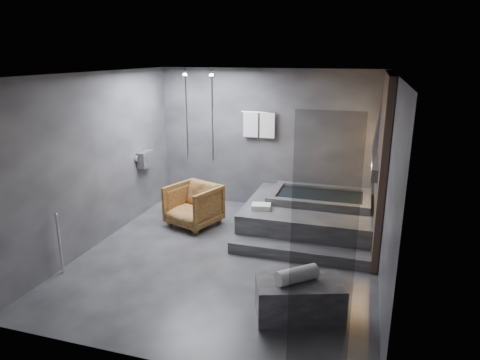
% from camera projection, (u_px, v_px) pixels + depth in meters
% --- Properties ---
extents(room, '(5.00, 5.04, 2.82)m').
position_uv_depth(room, '(258.00, 147.00, 6.36)').
color(room, '#292A2C').
rests_on(room, ground).
extents(tub_deck, '(2.20, 2.00, 0.50)m').
position_uv_depth(tub_deck, '(309.00, 216.00, 7.71)').
color(tub_deck, '#2E2E30').
rests_on(tub_deck, ground).
extents(tub_step, '(2.20, 0.36, 0.18)m').
position_uv_depth(tub_step, '(298.00, 252.00, 6.67)').
color(tub_step, '#2E2E30').
rests_on(tub_step, ground).
extents(concrete_bench, '(1.16, 0.87, 0.46)m').
position_uv_depth(concrete_bench, '(299.00, 299.00, 5.15)').
color(concrete_bench, '#333335').
rests_on(concrete_bench, ground).
extents(driftwood_chair, '(1.07, 1.08, 0.77)m').
position_uv_depth(driftwood_chair, '(194.00, 205.00, 7.86)').
color(driftwood_chair, '#4C2E13').
rests_on(driftwood_chair, ground).
extents(rolled_towel, '(0.51, 0.48, 0.18)m').
position_uv_depth(rolled_towel, '(297.00, 275.00, 5.05)').
color(rolled_towel, white).
rests_on(rolled_towel, concrete_bench).
extents(deck_towel, '(0.36, 0.29, 0.09)m').
position_uv_depth(deck_towel, '(261.00, 207.00, 7.34)').
color(deck_towel, white).
rests_on(deck_towel, tub_deck).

